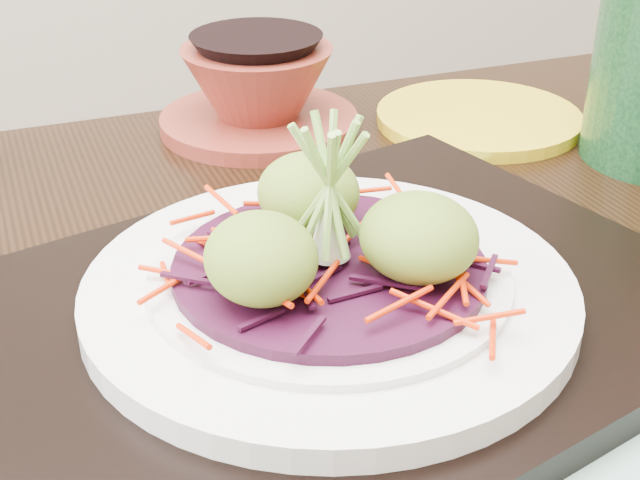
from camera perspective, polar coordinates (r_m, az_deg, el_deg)
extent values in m
cube|color=black|center=(0.55, -4.48, -6.54)|extent=(1.19, 0.86, 0.04)
cube|color=black|center=(1.20, 15.25, -6.37)|extent=(0.06, 0.06, 0.66)
cube|color=#80A697|center=(0.52, 0.58, -5.99)|extent=(0.60, 0.53, 0.00)
cube|color=black|center=(0.52, 0.58, -4.91)|extent=(0.52, 0.45, 0.02)
cylinder|color=silver|center=(0.51, 0.59, -3.29)|extent=(0.28, 0.28, 0.02)
cylinder|color=silver|center=(0.50, 0.60, -2.37)|extent=(0.21, 0.21, 0.01)
cylinder|color=#370B25|center=(0.50, 0.60, -1.74)|extent=(0.18, 0.18, 0.01)
ellipsoid|color=#5C7723|center=(0.46, -3.77, -1.21)|extent=(0.07, 0.07, 0.05)
ellipsoid|color=#5C7723|center=(0.48, 6.35, 0.14)|extent=(0.07, 0.07, 0.05)
ellipsoid|color=#5C7723|center=(0.53, -0.72, 3.03)|extent=(0.07, 0.07, 0.05)
cylinder|color=maroon|center=(0.82, -3.92, 7.57)|extent=(0.21, 0.21, 0.01)
cylinder|color=gold|center=(0.84, 10.11, 7.71)|extent=(0.22, 0.22, 0.01)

